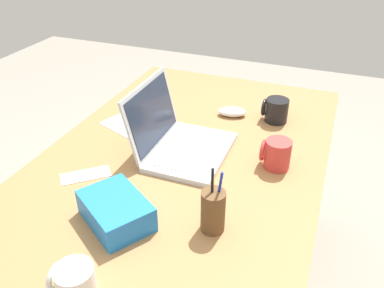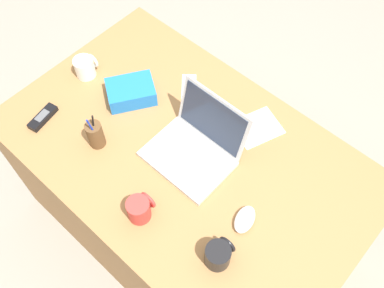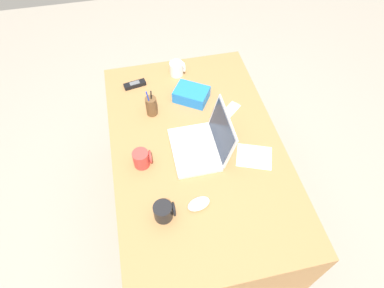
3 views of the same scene
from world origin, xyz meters
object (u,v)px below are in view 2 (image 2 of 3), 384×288
object	(u,v)px
laptop	(195,146)
coffee_mug_white	(218,255)
pen_holder	(95,135)
snack_bag	(131,92)
coffee_mug_tall	(140,209)
coffee_mug_spare	(85,67)
computer_mouse	(245,219)
cordless_phone	(43,117)

from	to	relation	value
laptop	coffee_mug_white	world-z (taller)	laptop
pen_holder	snack_bag	distance (m)	0.25
coffee_mug_tall	coffee_mug_spare	bearing A→B (deg)	154.91
computer_mouse	snack_bag	xyz separation A→B (m)	(-0.69, 0.12, 0.02)
laptop	snack_bag	xyz separation A→B (m)	(-0.38, 0.02, -0.01)
laptop	snack_bag	bearing A→B (deg)	176.75
laptop	cordless_phone	xyz separation A→B (m)	(-0.56, -0.30, -0.03)
coffee_mug_white	coffee_mug_tall	size ratio (longest dim) A/B	1.03
computer_mouse	coffee_mug_tall	distance (m)	0.37
computer_mouse	coffee_mug_spare	distance (m)	0.93
coffee_mug_white	coffee_mug_spare	world-z (taller)	coffee_mug_white
computer_mouse	coffee_mug_white	xyz separation A→B (m)	(0.02, -0.17, 0.03)
coffee_mug_spare	snack_bag	size ratio (longest dim) A/B	0.50
pen_holder	snack_bag	size ratio (longest dim) A/B	0.96
laptop	coffee_mug_tall	bearing A→B (deg)	-85.09
coffee_mug_tall	cordless_phone	bearing A→B (deg)	177.61
coffee_mug_tall	coffee_mug_spare	distance (m)	0.71
coffee_mug_spare	pen_holder	size ratio (longest dim) A/B	0.52
coffee_mug_white	coffee_mug_tall	distance (m)	0.31
computer_mouse	coffee_mug_tall	xyz separation A→B (m)	(-0.29, -0.23, 0.03)
laptop	pen_holder	distance (m)	0.38
coffee_mug_white	computer_mouse	bearing A→B (deg)	96.16
coffee_mug_tall	snack_bag	bearing A→B (deg)	139.72
coffee_mug_white	cordless_phone	world-z (taller)	coffee_mug_white
coffee_mug_white	cordless_phone	distance (m)	0.90
laptop	snack_bag	distance (m)	0.38
coffee_mug_white	snack_bag	size ratio (longest dim) A/B	0.51
cordless_phone	pen_holder	distance (m)	0.26
computer_mouse	coffee_mug_white	distance (m)	0.17
pen_holder	coffee_mug_spare	bearing A→B (deg)	146.16
coffee_mug_white	pen_holder	size ratio (longest dim) A/B	0.54
computer_mouse	coffee_mug_white	size ratio (longest dim) A/B	1.12
coffee_mug_spare	laptop	bearing A→B (deg)	1.92
coffee_mug_white	coffee_mug_tall	xyz separation A→B (m)	(-0.31, -0.06, 0.00)
cordless_phone	pen_holder	world-z (taller)	pen_holder
computer_mouse	snack_bag	bearing A→B (deg)	156.02
coffee_mug_spare	cordless_phone	distance (m)	0.28
coffee_mug_white	snack_bag	world-z (taller)	coffee_mug_white
coffee_mug_white	pen_holder	distance (m)	0.65
laptop	coffee_mug_white	bearing A→B (deg)	-37.92
coffee_mug_tall	snack_bag	size ratio (longest dim) A/B	0.50
coffee_mug_white	cordless_phone	xyz separation A→B (m)	(-0.89, -0.04, -0.03)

